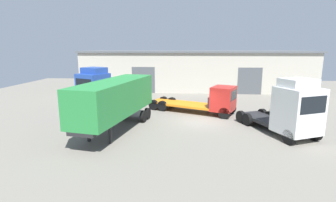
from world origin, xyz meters
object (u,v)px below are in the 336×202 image
Objects in this scene: flatbed_truck_red at (209,101)px; oil_drum at (281,112)px; tractor_unit_blue at (97,90)px; container_trailer_green at (116,99)px; tractor_unit_white at (292,110)px; gravel_pile at (283,105)px.

flatbed_truck_red is 9.86× the size of oil_drum.
tractor_unit_blue is at bearing -160.42° from flatbed_truck_red.
flatbed_truck_red is 6.52m from oil_drum.
container_trailer_green is 1.11× the size of flatbed_truck_red.
flatbed_truck_red is at bearing 174.00° from oil_drum.
tractor_unit_white is 7.92× the size of oil_drum.
tractor_unit_blue is at bearing 175.51° from oil_drum.
tractor_unit_blue reaches higher than tractor_unit_white.
gravel_pile is at bearing 120.05° from tractor_unit_blue.
flatbed_truck_red reaches higher than gravel_pile.
gravel_pile reaches higher than oil_drum.
tractor_unit_white is 2.82× the size of gravel_pile.
tractor_unit_blue is at bearing -139.31° from container_trailer_green.
container_trailer_green reaches higher than flatbed_truck_red.
tractor_unit_white reaches higher than flatbed_truck_red.
container_trailer_green is 10.97× the size of oil_drum.
tractor_unit_blue is 17.66m from oil_drum.
oil_drum is (-1.04, -2.48, -0.15)m from gravel_pile.
gravel_pile is (14.80, 7.65, -1.88)m from container_trailer_green.
flatbed_truck_red is 11.15m from tractor_unit_blue.
tractor_unit_blue is 7.48× the size of oil_drum.
gravel_pile is 2.81× the size of oil_drum.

